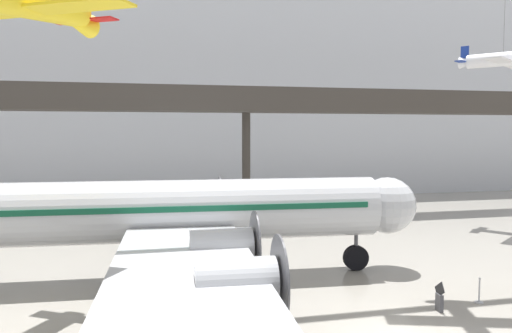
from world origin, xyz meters
TOP-DOWN VIEW (x-y plane):
  - hangar_back_wall at (0.00, 38.36)m, footprint 140.00×3.00m
  - mezzanine_walkway at (0.00, 25.22)m, footprint 110.00×3.20m
  - airliner_silver_main at (-7.68, 9.62)m, footprint 26.32×29.90m
  - suspended_plane_yellow_lowwing at (-12.62, 5.71)m, footprint 8.06×7.29m
  - suspended_plane_white_twin at (17.53, 17.42)m, footprint 6.92×6.41m
  - stanchion_barrier at (5.06, 3.19)m, footprint 0.36×0.36m
  - info_sign_pedestal at (2.85, 2.70)m, footprint 0.20×0.78m

SIDE VIEW (x-z plane):
  - stanchion_barrier at x=5.06m, z-range -0.21..0.87m
  - info_sign_pedestal at x=2.85m, z-range -0.17..1.08m
  - airliner_silver_main at x=-7.68m, z-range -1.23..7.82m
  - mezzanine_walkway at x=0.00m, z-range 3.68..14.41m
  - suspended_plane_yellow_lowwing at x=-12.62m, z-range 7.06..16.83m
  - suspended_plane_white_twin at x=17.53m, z-range 7.81..17.16m
  - hangar_back_wall at x=0.00m, z-range 0.00..26.73m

